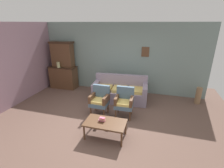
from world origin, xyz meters
name	(u,v)px	position (x,y,z in m)	size (l,w,h in m)	color
ground_plane	(100,124)	(0.00, 0.00, 0.00)	(7.68, 7.68, 0.00)	brown
wall_back_with_decor	(122,58)	(0.00, 2.63, 1.35)	(6.40, 0.09, 2.70)	gray
side_cabinet	(64,77)	(-2.46, 2.25, 0.47)	(1.16, 0.55, 0.93)	brown
cabinet_upper_hutch	(62,54)	(-2.46, 2.33, 1.45)	(0.99, 0.38, 1.03)	brown
vase_on_cabinet	(58,65)	(-2.54, 2.08, 1.05)	(0.14, 0.14, 0.23)	tan
floral_couch	(120,92)	(0.17, 1.66, 0.33)	(1.96, 0.95, 0.90)	gray
armchair_row_middle	(100,99)	(-0.20, 0.56, 0.50)	(0.53, 0.50, 0.90)	slate
armchair_near_couch_end	(124,101)	(0.54, 0.64, 0.50)	(0.54, 0.51, 0.90)	slate
coffee_table	(105,124)	(0.30, -0.45, 0.38)	(1.00, 0.56, 0.42)	brown
book_stack_on_table	(102,119)	(0.21, -0.43, 0.47)	(0.16, 0.11, 0.10)	#AD5A5B
floor_vase_by_wall	(198,96)	(2.85, 2.15, 0.30)	(0.19, 0.19, 0.59)	olive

